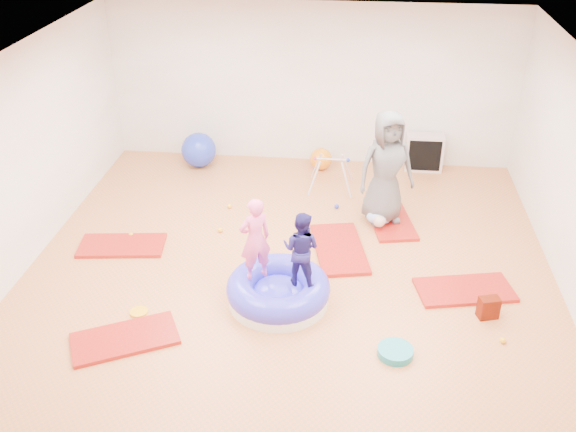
# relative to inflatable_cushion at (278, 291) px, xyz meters

# --- Properties ---
(room) EXTENTS (7.01, 8.01, 2.81)m
(room) POSITION_rel_inflatable_cushion_xyz_m (0.06, 0.28, 1.24)
(room) COLOR #D57940
(room) RESTS_ON ground
(gym_mat_front_left) EXTENTS (1.33, 1.07, 0.05)m
(gym_mat_front_left) POSITION_rel_inflatable_cushion_xyz_m (-1.66, -0.93, -0.13)
(gym_mat_front_left) COLOR #9E3318
(gym_mat_front_left) RESTS_ON ground
(gym_mat_mid_left) EXTENTS (1.26, 0.74, 0.05)m
(gym_mat_mid_left) POSITION_rel_inflatable_cushion_xyz_m (-2.36, 1.00, -0.13)
(gym_mat_mid_left) COLOR #9E3318
(gym_mat_mid_left) RESTS_ON ground
(gym_mat_center_back) EXTENTS (0.91, 1.42, 0.05)m
(gym_mat_center_back) POSITION_rel_inflatable_cushion_xyz_m (0.71, 1.25, -0.13)
(gym_mat_center_back) COLOR #9E3318
(gym_mat_center_back) RESTS_ON ground
(gym_mat_right) EXTENTS (1.31, 0.85, 0.05)m
(gym_mat_right) POSITION_rel_inflatable_cushion_xyz_m (2.34, 0.46, -0.13)
(gym_mat_right) COLOR #9E3318
(gym_mat_right) RESTS_ON ground
(gym_mat_rear_right) EXTENTS (0.82, 1.28, 0.05)m
(gym_mat_rear_right) POSITION_rel_inflatable_cushion_xyz_m (1.44, 2.13, -0.13)
(gym_mat_rear_right) COLOR #9E3318
(gym_mat_rear_right) RESTS_ON ground
(inflatable_cushion) EXTENTS (1.29, 1.29, 0.41)m
(inflatable_cushion) POSITION_rel_inflatable_cushion_xyz_m (0.00, 0.00, 0.00)
(inflatable_cushion) COLOR white
(inflatable_cushion) RESTS_ON ground
(child_pink) EXTENTS (0.47, 0.43, 1.09)m
(child_pink) POSITION_rel_inflatable_cushion_xyz_m (-0.28, 0.04, 0.76)
(child_pink) COLOR #FF5D9D
(child_pink) RESTS_ON inflatable_cushion
(child_navy) EXTENTS (0.55, 0.48, 0.96)m
(child_navy) POSITION_rel_inflatable_cushion_xyz_m (0.28, -0.02, 0.70)
(child_navy) COLOR navy
(child_navy) RESTS_ON inflatable_cushion
(adult_caregiver) EXTENTS (0.97, 0.79, 1.71)m
(adult_caregiver) POSITION_rel_inflatable_cushion_xyz_m (1.32, 2.14, 0.75)
(adult_caregiver) COLOR #595959
(adult_caregiver) RESTS_ON gym_mat_rear_right
(infant) EXTENTS (0.37, 0.38, 0.22)m
(infant) POSITION_rel_inflatable_cushion_xyz_m (1.26, 1.95, 0.00)
(infant) COLOR #A1BAF9
(infant) RESTS_ON gym_mat_rear_right
(ball_pit_balls) EXTENTS (5.04, 3.03, 0.07)m
(ball_pit_balls) POSITION_rel_inflatable_cushion_xyz_m (-0.19, 1.20, -0.12)
(ball_pit_balls) COLOR #E6264D
(ball_pit_balls) RESTS_ON ground
(exercise_ball_blue) EXTENTS (0.61, 0.61, 0.61)m
(exercise_ball_blue) POSITION_rel_inflatable_cushion_xyz_m (-1.88, 3.77, 0.15)
(exercise_ball_blue) COLOR blue
(exercise_ball_blue) RESTS_ON ground
(exercise_ball_orange) EXTENTS (0.38, 0.38, 0.38)m
(exercise_ball_orange) POSITION_rel_inflatable_cushion_xyz_m (0.27, 3.88, 0.03)
(exercise_ball_orange) COLOR orange
(exercise_ball_orange) RESTS_ON ground
(infant_play_gym) EXTENTS (0.72, 0.69, 0.55)m
(infant_play_gym) POSITION_rel_inflatable_cushion_xyz_m (0.48, 3.13, 0.21)
(infant_play_gym) COLOR beige
(infant_play_gym) RESTS_ON ground
(cube_shelf) EXTENTS (0.64, 0.32, 0.64)m
(cube_shelf) POSITION_rel_inflatable_cushion_xyz_m (2.06, 4.07, 0.16)
(cube_shelf) COLOR beige
(cube_shelf) RESTS_ON ground
(balance_disc) EXTENTS (0.40, 0.40, 0.09)m
(balance_disc) POSITION_rel_inflatable_cushion_xyz_m (1.42, -0.83, -0.11)
(balance_disc) COLOR teal
(balance_disc) RESTS_ON ground
(backpack) EXTENTS (0.27, 0.21, 0.28)m
(backpack) POSITION_rel_inflatable_cushion_xyz_m (2.54, -0.03, -0.02)
(backpack) COLOR #A21E03
(backpack) RESTS_ON ground
(yellow_toy) EXTENTS (0.22, 0.22, 0.03)m
(yellow_toy) POSITION_rel_inflatable_cushion_xyz_m (-1.66, -0.43, -0.14)
(yellow_toy) COLOR yellow
(yellow_toy) RESTS_ON ground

